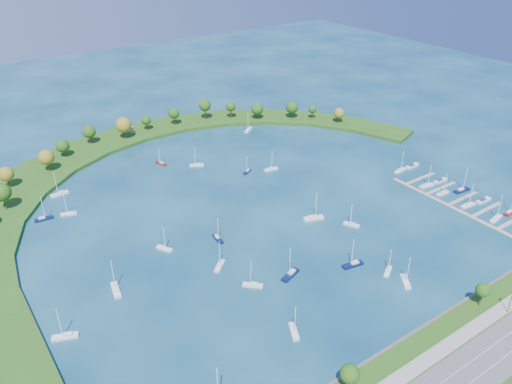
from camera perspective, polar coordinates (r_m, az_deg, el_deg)
ground at (r=250.04m, az=-0.28°, el=-1.57°), size 700.00×700.00×0.00m
south_shoreline at (r=183.93m, az=23.23°, el=-17.29°), size 420.00×43.10×11.60m
breakwater at (r=269.63m, az=-14.41°, el=0.09°), size 286.74×247.64×2.00m
breakwater_trees at (r=305.02m, az=-13.21°, el=5.66°), size 237.88×88.03×15.05m
harbor_tower at (r=337.53m, az=-13.66°, el=6.76°), size 2.60×2.60×4.14m
dock_system at (r=269.67m, az=22.61°, el=-1.50°), size 24.28×82.00×1.60m
moored_boat_1 at (r=209.42m, az=16.31°, el=-9.45°), size 6.94×8.32×12.55m
moored_boat_2 at (r=204.16m, az=-15.34°, el=-10.41°), size 4.51×9.75×13.84m
moored_boat_3 at (r=258.45m, az=-22.57°, el=-2.71°), size 8.50×3.04×12.25m
moored_boat_4 at (r=258.44m, az=-20.13°, el=-2.22°), size 7.59×4.57×10.80m
moored_boat_5 at (r=181.56m, az=4.25°, el=-15.12°), size 5.73×8.29×11.97m
moored_boat_6 at (r=290.94m, az=-6.60°, el=3.06°), size 7.85×5.57×11.38m
moored_boat_7 at (r=337.36m, az=-0.83°, el=7.00°), size 8.60×7.05×12.91m
moored_boat_8 at (r=240.64m, az=6.41°, el=-2.83°), size 9.89×5.73×14.04m
moored_boat_9 at (r=199.51m, az=-0.35°, el=-10.24°), size 7.14×7.03×11.51m
moored_boat_10 at (r=296.09m, az=-10.55°, el=3.22°), size 4.29×7.62×10.80m
moored_boat_11 at (r=238.62m, az=10.59°, el=-3.51°), size 5.25×7.55×10.90m
moored_boat_12 at (r=190.55m, az=-20.47°, el=-14.75°), size 8.98×5.51×12.79m
moored_boat_13 at (r=281.78m, az=-0.98°, el=2.35°), size 6.81×5.03×9.95m
moored_boat_14 at (r=222.33m, az=-10.19°, el=-6.13°), size 5.34×7.51×10.90m
moored_boat_15 at (r=204.81m, az=3.86°, el=-9.10°), size 9.80×5.57×13.90m
moored_boat_16 at (r=225.62m, az=-4.28°, el=-5.12°), size 3.12×7.97×11.40m
moored_boat_17 at (r=212.81m, az=14.48°, el=-8.48°), size 7.24×5.47×10.63m
moored_boat_18 at (r=277.78m, az=-21.02°, el=-0.13°), size 9.13×3.15×13.19m
moored_boat_19 at (r=284.32m, az=1.65°, el=2.61°), size 8.24×3.38×11.77m
moored_boat_20 at (r=213.26m, az=10.74°, el=-7.87°), size 9.43×4.21×13.40m
moored_boat_21 at (r=209.57m, az=-4.08°, el=-8.12°), size 7.49×6.87×11.69m
docked_boat_2 at (r=263.72m, az=25.16°, el=-2.64°), size 9.07×3.80×12.92m
docked_boat_3 at (r=271.93m, az=26.41°, el=-1.99°), size 8.33×3.01×11.99m
docked_boat_4 at (r=269.91m, az=22.52°, el=-1.32°), size 8.47×3.09×12.18m
docked_boat_5 at (r=277.52m, az=23.98°, el=-0.85°), size 9.29×2.96×1.88m
docked_boat_6 at (r=276.65m, az=20.06°, el=-0.08°), size 7.89×2.68×11.41m
docked_boat_7 at (r=282.87m, az=21.92°, el=0.23°), size 9.50×3.67×13.61m
docked_boat_8 at (r=281.54m, az=18.46°, el=0.74°), size 8.74×3.54×12.48m
docked_boat_9 at (r=289.19m, az=19.82°, el=1.21°), size 8.92×2.56×1.82m
docked_boat_10 at (r=293.81m, az=15.75°, el=2.38°), size 8.47×3.39×12.10m
docked_boat_11 at (r=301.06m, az=16.99°, el=2.81°), size 9.68×3.42×1.94m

